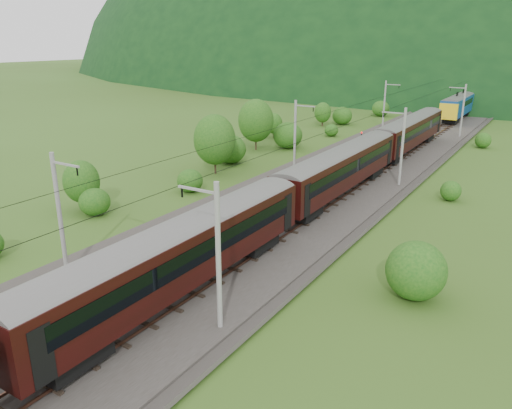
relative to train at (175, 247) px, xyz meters
The scene contains 14 objects.
ground 4.48m from the train, 157.62° to the right, with size 600.00×600.00×0.00m, color #38541A.
railbed 9.96m from the train, 104.91° to the left, with size 14.00×220.00×0.30m, color #38332D.
track_left 10.72m from the train, 118.04° to the left, with size 2.40×220.00×0.27m.
track_right 9.59m from the train, 90.00° to the left, with size 2.40×220.00×0.27m.
catenary_left 32.17m from the train, 105.36° to the left, with size 2.54×192.28×8.00m.
catenary_right 31.25m from the train, 83.16° to the left, with size 2.54×192.28×8.00m.
overhead_wires 9.94m from the train, 104.91° to the left, with size 4.83×198.00×0.03m.
mountain_ridge 323.11m from the train, 112.26° to the left, with size 336.00×280.00×132.00m, color black.
train is the anchor object (origin of this frame).
hazard_post_near 43.27m from the train, 93.21° to the left, with size 0.18×0.18×1.70m, color red.
hazard_post_far 50.13m from the train, 91.89° to the left, with size 0.17×0.17×1.60m, color red.
signal 47.99m from the train, 97.90° to the left, with size 0.23×0.23×2.09m.
vegetation_left 21.32m from the train, 142.23° to the left, with size 12.54×146.46×7.05m.
vegetation_right 14.49m from the train, 41.81° to the left, with size 6.43×99.09×3.23m.
Camera 1 is at (20.06, -18.64, 14.85)m, focal length 35.00 mm.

